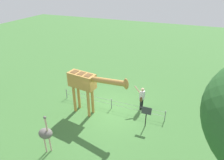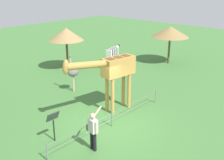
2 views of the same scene
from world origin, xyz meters
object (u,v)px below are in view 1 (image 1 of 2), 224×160
(visitor, at_px, (142,97))
(giraffe, at_px, (87,84))
(ostrich, at_px, (46,133))
(info_sign, at_px, (146,113))

(visitor, bearing_deg, giraffe, -150.23)
(ostrich, height_order, info_sign, ostrich)
(giraffe, distance_m, visitor, 3.72)
(info_sign, bearing_deg, giraffe, -178.44)
(ostrich, relative_size, info_sign, 1.70)
(giraffe, height_order, visitor, giraffe)
(ostrich, bearing_deg, giraffe, 83.76)
(ostrich, xyz_separation_m, info_sign, (4.08, 3.64, -0.23))
(giraffe, bearing_deg, info_sign, 1.56)
(giraffe, xyz_separation_m, visitor, (3.03, 1.73, -1.28))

